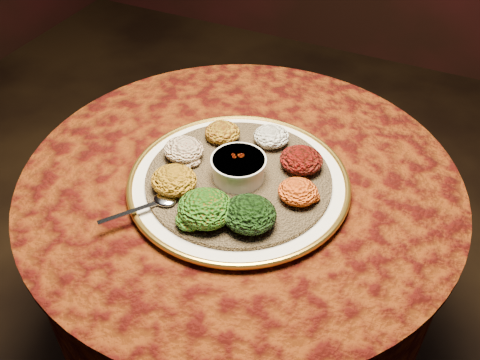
% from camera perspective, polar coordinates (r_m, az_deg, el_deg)
% --- Properties ---
extents(table, '(0.96, 0.96, 0.73)m').
position_cam_1_polar(table, '(1.29, 0.04, -5.55)').
color(table, black).
rests_on(table, ground).
extents(platter, '(0.60, 0.60, 0.02)m').
position_cam_1_polar(platter, '(1.13, -0.15, -0.26)').
color(platter, white).
rests_on(platter, table).
extents(injera, '(0.49, 0.49, 0.01)m').
position_cam_1_polar(injera, '(1.12, -0.15, 0.15)').
color(injera, brown).
rests_on(injera, platter).
extents(stew_bowl, '(0.12, 0.12, 0.05)m').
position_cam_1_polar(stew_bowl, '(1.10, -0.15, 1.43)').
color(stew_bowl, silver).
rests_on(stew_bowl, injera).
extents(spoon, '(0.11, 0.13, 0.01)m').
position_cam_1_polar(spoon, '(1.06, -8.60, -2.31)').
color(spoon, silver).
rests_on(spoon, injera).
extents(portion_ayib, '(0.08, 0.08, 0.04)m').
position_cam_1_polar(portion_ayib, '(1.19, 3.36, 4.66)').
color(portion_ayib, white).
rests_on(portion_ayib, injera).
extents(portion_kitfo, '(0.09, 0.09, 0.04)m').
position_cam_1_polar(portion_kitfo, '(1.13, 6.55, 2.14)').
color(portion_kitfo, black).
rests_on(portion_kitfo, injera).
extents(portion_tikil, '(0.08, 0.08, 0.04)m').
position_cam_1_polar(portion_tikil, '(1.06, 6.20, -1.25)').
color(portion_tikil, '#B6640F').
rests_on(portion_tikil, injera).
extents(portion_gomen, '(0.10, 0.10, 0.05)m').
position_cam_1_polar(portion_gomen, '(1.00, 1.00, -3.64)').
color(portion_gomen, black).
rests_on(portion_gomen, injera).
extents(portion_mixveg, '(0.11, 0.10, 0.05)m').
position_cam_1_polar(portion_mixveg, '(1.01, -3.67, -3.04)').
color(portion_mixveg, '#9B360A').
rests_on(portion_mixveg, injera).
extents(portion_kik, '(0.09, 0.09, 0.05)m').
position_cam_1_polar(portion_kik, '(1.08, -7.06, -0.02)').
color(portion_kik, '#B77210').
rests_on(portion_kik, injera).
extents(portion_timatim, '(0.09, 0.08, 0.04)m').
position_cam_1_polar(portion_timatim, '(1.16, -6.03, 3.24)').
color(portion_timatim, maroon).
rests_on(portion_timatim, injera).
extents(portion_shiro, '(0.08, 0.08, 0.04)m').
position_cam_1_polar(portion_shiro, '(1.21, -1.88, 5.13)').
color(portion_shiro, '#A57613').
rests_on(portion_shiro, injera).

